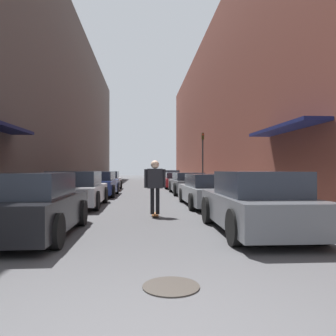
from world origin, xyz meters
TOP-DOWN VIEW (x-y plane):
  - ground at (0.00, 20.24)m, footprint 111.32×111.32m
  - curb_strip_left at (-4.50, 25.30)m, footprint 1.80×50.60m
  - curb_strip_right at (4.50, 25.30)m, footprint 1.80×50.60m
  - building_row_left at (-7.39, 25.30)m, footprint 4.90×50.60m
  - building_row_right at (7.39, 25.30)m, footprint 4.90×50.60m
  - parked_car_left_0 at (-2.48, 4.69)m, footprint 1.92×4.00m
  - parked_car_left_1 at (-2.61, 10.24)m, footprint 2.06×4.23m
  - parked_car_left_2 at (-2.46, 15.32)m, footprint 1.99×4.35m
  - parked_car_left_3 at (-2.54, 20.59)m, footprint 1.87×4.08m
  - parked_car_right_0 at (2.49, 4.73)m, footprint 1.89×4.18m
  - parked_car_right_1 at (2.57, 10.17)m, footprint 2.06×4.76m
  - parked_car_right_2 at (2.53, 16.38)m, footprint 1.88×4.80m
  - parked_car_right_3 at (2.47, 22.49)m, footprint 1.92×4.78m
  - parked_car_right_4 at (2.49, 28.06)m, footprint 1.93×3.93m
  - skateboarder at (0.30, 7.47)m, footprint 0.65×0.78m
  - manhole_cover at (0.27, 1.48)m, footprint 0.70×0.70m
  - traffic_light at (3.99, 19.40)m, footprint 0.16×0.22m

SIDE VIEW (x-z plane):
  - ground at x=0.00m, z-range 0.00..0.00m
  - manhole_cover at x=0.27m, z-range 0.00..0.02m
  - curb_strip_left at x=-4.50m, z-range 0.00..0.12m
  - curb_strip_right at x=4.50m, z-range 0.00..0.12m
  - parked_car_right_3 at x=2.47m, z-range -0.01..1.17m
  - parked_car_right_1 at x=2.57m, z-range -0.02..1.23m
  - parked_car_right_2 at x=2.53m, z-range 0.00..1.24m
  - parked_car_left_3 at x=-2.54m, z-range -0.02..1.27m
  - parked_car_left_2 at x=-2.46m, z-range -0.02..1.29m
  - parked_car_right_4 at x=2.49m, z-range -0.03..1.32m
  - parked_car_left_0 at x=-2.48m, z-range -0.03..1.33m
  - parked_car_left_1 at x=-2.61m, z-range -0.03..1.34m
  - parked_car_right_0 at x=2.49m, z-range -0.03..1.36m
  - skateboarder at x=0.30m, z-range 0.20..1.90m
  - traffic_light at x=3.99m, z-range 0.55..4.33m
  - building_row_right at x=7.39m, z-range 0.00..13.35m
  - building_row_left at x=-7.39m, z-range 0.00..14.09m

